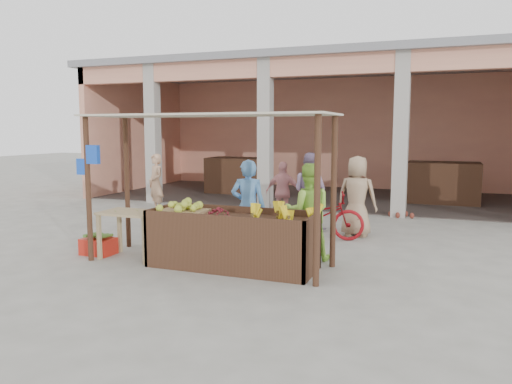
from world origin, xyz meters
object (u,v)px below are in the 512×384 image
at_px(fruit_stall, 232,242).
at_px(vendor_green, 308,209).
at_px(side_table, 131,220).
at_px(vendor_blue, 248,204).
at_px(motorcycle, 318,215).
at_px(red_crate, 98,246).

bearing_deg(fruit_stall, vendor_green, 43.53).
bearing_deg(side_table, vendor_blue, 29.73).
distance_m(side_table, motorcycle, 3.58).
bearing_deg(red_crate, side_table, 0.50).
bearing_deg(vendor_blue, vendor_green, 168.20).
height_order(vendor_blue, motorcycle, vendor_blue).
distance_m(vendor_green, motorcycle, 1.55).
relative_size(vendor_green, motorcycle, 0.90).
height_order(side_table, motorcycle, motorcycle).
xyz_separation_m(fruit_stall, vendor_blue, (-0.09, 0.90, 0.48)).
xyz_separation_m(side_table, vendor_blue, (1.72, 0.97, 0.22)).
distance_m(fruit_stall, side_table, 1.83).
distance_m(red_crate, vendor_green, 3.67).
xyz_separation_m(fruit_stall, motorcycle, (0.76, 2.41, 0.09)).
xyz_separation_m(side_table, red_crate, (-0.69, 0.00, -0.51)).
distance_m(vendor_blue, vendor_green, 1.06).
distance_m(side_table, red_crate, 0.86).
height_order(vendor_blue, vendor_green, vendor_blue).
relative_size(side_table, vendor_blue, 0.56).
bearing_deg(side_table, vendor_green, 19.77).
height_order(side_table, red_crate, side_table).
bearing_deg(vendor_blue, red_crate, 9.39).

